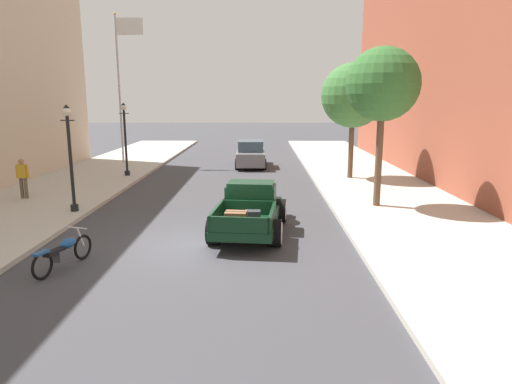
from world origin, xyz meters
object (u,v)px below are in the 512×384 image
car_background_grey (251,154)px  pedestrian_sidewalk_left (23,176)px  hotrod_truck_dark_green (251,207)px  street_lamp_far (125,134)px  street_lamp_near (70,150)px  motorcycle_parked (63,252)px  flagpole (122,73)px  street_tree_second (353,96)px  street_tree_nearest (383,85)px

car_background_grey → pedestrian_sidewalk_left: (-9.13, -10.12, 0.32)m
hotrod_truck_dark_green → street_lamp_far: size_ratio=1.31×
pedestrian_sidewalk_left → street_lamp_far: bearing=66.1°
car_background_grey → street_lamp_near: (-6.19, -12.26, 1.62)m
motorcycle_parked → flagpole: size_ratio=0.22×
hotrod_truck_dark_green → street_tree_second: (4.98, 9.28, 3.59)m
street_tree_nearest → street_tree_second: street_tree_nearest is taller
street_lamp_far → motorcycle_parked: bearing=-80.3°
car_background_grey → flagpole: size_ratio=0.47×
hotrod_truck_dark_green → street_lamp_near: 6.96m
street_tree_nearest → street_tree_second: (0.19, 6.37, -0.34)m
car_background_grey → pedestrian_sidewalk_left: bearing=-132.1°
hotrod_truck_dark_green → street_lamp_far: bearing=125.0°
motorcycle_parked → street_lamp_near: bearing=109.5°
street_tree_nearest → street_tree_second: 6.38m
car_background_grey → street_lamp_far: street_lamp_far is taller
flagpole → street_lamp_near: bearing=-82.1°
hotrod_truck_dark_green → street_lamp_near: (-6.51, 1.87, 1.63)m
street_lamp_near → flagpole: size_ratio=0.42×
motorcycle_parked → flagpole: 19.28m
street_tree_nearest → hotrod_truck_dark_green: bearing=-148.7°
motorcycle_parked → street_lamp_far: bearing=99.7°
street_lamp_near → flagpole: 13.34m
motorcycle_parked → street_lamp_far: (-2.28, 13.33, 1.94)m
street_tree_second → street_lamp_near: bearing=-147.2°
pedestrian_sidewalk_left → street_tree_second: 15.70m
street_tree_second → pedestrian_sidewalk_left: bearing=-159.9°
flagpole → hotrod_truck_dark_green: bearing=-60.5°
motorcycle_parked → pedestrian_sidewalk_left: size_ratio=1.24×
motorcycle_parked → pedestrian_sidewalk_left: pedestrian_sidewalk_left is taller
pedestrian_sidewalk_left → flagpole: 11.68m
car_background_grey → flagpole: bearing=176.3°
car_background_grey → pedestrian_sidewalk_left: size_ratio=2.62×
street_lamp_far → flagpole: size_ratio=0.42×
flagpole → street_tree_nearest: flagpole is taller
pedestrian_sidewalk_left → street_tree_nearest: (14.23, -1.10, 3.59)m
motorcycle_parked → pedestrian_sidewalk_left: bearing=122.8°
pedestrian_sidewalk_left → street_lamp_near: 3.86m
street_tree_nearest → street_lamp_near: bearing=-174.7°
flagpole → street_tree_nearest: 17.60m
flagpole → street_tree_second: size_ratio=1.57×
motorcycle_parked → car_background_grey: bearing=76.4°
street_lamp_near → flagpole: bearing=97.9°
motorcycle_parked → street_lamp_near: 6.03m
street_lamp_near → flagpole: (-1.78, 12.78, 3.39)m
hotrod_truck_dark_green → street_lamp_near: bearing=164.0°
motorcycle_parked → street_tree_second: bearing=53.2°
hotrod_truck_dark_green → street_tree_nearest: bearing=31.3°
car_background_grey → street_lamp_near: street_lamp_near is taller
hotrod_truck_dark_green → street_tree_nearest: size_ratio=0.85×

